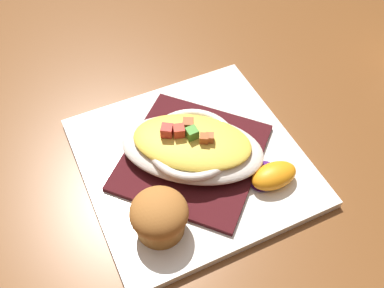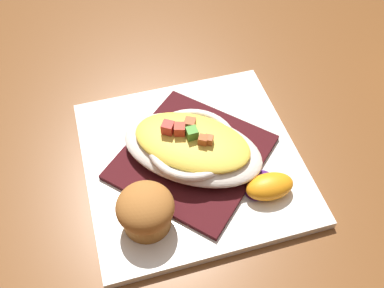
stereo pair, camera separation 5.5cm
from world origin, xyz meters
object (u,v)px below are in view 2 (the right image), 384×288
gratin_dish (192,146)px  muffin (146,210)px  square_plate (192,161)px  orange_garnish (268,186)px

gratin_dish → muffin: gratin_dish is taller
square_plate → orange_garnish: orange_garnish is taller
orange_garnish → square_plate: bearing=51.3°
gratin_dish → muffin: 0.11m
gratin_dish → muffin: bearing=141.1°
gratin_dish → muffin: (-0.08, 0.07, 0.00)m
square_plate → gratin_dish: (0.00, 0.00, 0.03)m
muffin → orange_garnish: bearing=-83.2°
square_plate → orange_garnish: bearing=-128.7°
square_plate → muffin: 0.11m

